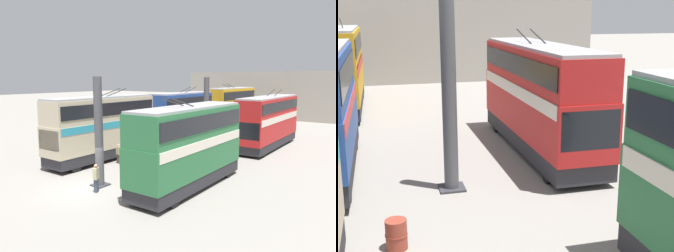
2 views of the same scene
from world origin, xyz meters
The scene contains 5 objects.
depot_back_wall centered at (41.62, 0.00, 3.95)m, with size 0.50×36.00×7.90m.
support_column_far centered at (14.95, 0.00, 3.32)m, with size 0.96×0.96×6.88m.
bus_left_far centered at (18.80, -4.79, 2.87)m, with size 11.19×2.54×5.66m.
bus_right_far centered at (31.45, 4.79, 3.08)m, with size 11.12×2.54×6.05m.
oil_drum centered at (10.83, 2.20, 0.44)m, with size 0.63×0.63×0.87m.
Camera 2 is at (-1.54, 2.40, 6.55)m, focal length 50.00 mm.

